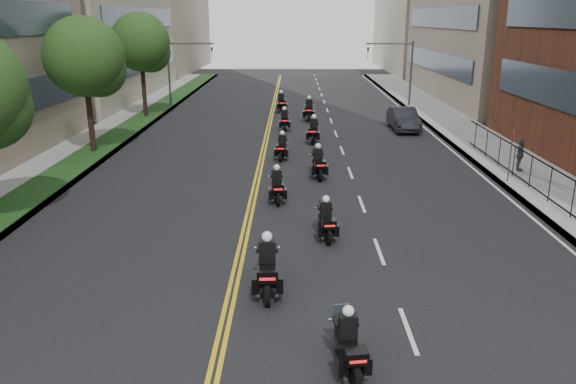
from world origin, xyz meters
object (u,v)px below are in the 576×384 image
motorcycle_1 (349,346)px  motorcycle_4 (277,187)px  motorcycle_5 (318,164)px  motorcycle_8 (285,121)px  motorcycle_7 (314,131)px  motorcycle_10 (281,104)px  pedestrian_c (520,155)px  motorcycle_9 (309,111)px  motorcycle_3 (326,222)px  motorcycle_2 (267,269)px  motorcycle_6 (282,148)px  parked_sedan (404,119)px

motorcycle_1 → motorcycle_4: motorcycle_4 is taller
motorcycle_5 → motorcycle_8: motorcycle_5 is taller
motorcycle_1 → motorcycle_7: size_ratio=0.86×
motorcycle_4 → motorcycle_5: 4.21m
motorcycle_5 → motorcycle_10: 20.03m
motorcycle_10 → pedestrian_c: (12.32, -19.13, 0.24)m
motorcycle_8 → motorcycle_9: motorcycle_9 is taller
motorcycle_1 → motorcycle_3: motorcycle_3 is taller
motorcycle_5 → pedestrian_c: (10.12, 0.78, 0.29)m
motorcycle_5 → motorcycle_8: bearing=93.6°
motorcycle_5 → motorcycle_7: size_ratio=0.96×
motorcycle_7 → motorcycle_5: bearing=-84.7°
pedestrian_c → motorcycle_2: bearing=149.0°
motorcycle_1 → motorcycle_2: motorcycle_2 is taller
motorcycle_3 → motorcycle_7: (0.12, 16.01, 0.09)m
motorcycle_5 → motorcycle_2: bearing=-104.1°
motorcycle_3 → motorcycle_7: bearing=84.3°
motorcycle_1 → motorcycle_4: (-1.91, 12.03, 0.02)m
motorcycle_1 → motorcycle_9: 31.77m
motorcycle_8 → motorcycle_6: bearing=-92.3°
motorcycle_9 → motorcycle_10: (-2.18, 3.93, -0.03)m
motorcycle_1 → motorcycle_10: (-2.20, 35.70, 0.11)m
motorcycle_3 → motorcycle_5: (0.06, 7.92, 0.06)m
motorcycle_1 → pedestrian_c: size_ratio=1.28×
motorcycle_5 → motorcycle_7: 8.09m
motorcycle_4 → motorcycle_5: bearing=57.7°
pedestrian_c → motorcycle_9: bearing=45.8°
motorcycle_7 → motorcycle_9: (-0.08, 7.89, 0.05)m
motorcycle_10 → motorcycle_2: bearing=-94.7°
motorcycle_5 → parked_sedan: 13.88m
motorcycle_10 → motorcycle_4: bearing=-94.4°
motorcycle_2 → motorcycle_5: (1.96, 12.10, -0.04)m
motorcycle_9 → motorcycle_10: size_ratio=1.04×
motorcycle_2 → parked_sedan: 25.79m
motorcycle_1 → pedestrian_c: pedestrian_c is taller
motorcycle_8 → motorcycle_4: bearing=-92.5°
motorcycle_8 → motorcycle_10: bearing=90.6°
parked_sedan → pedestrian_c: size_ratio=2.91×
motorcycle_2 → motorcycle_6: 15.84m
motorcycle_7 → parked_sedan: size_ratio=0.51×
motorcycle_9 → motorcycle_1: bearing=-87.0°
motorcycle_1 → motorcycle_9: (-0.02, 31.77, 0.14)m
motorcycle_1 → motorcycle_2: bearing=110.0°
motorcycle_10 → pedestrian_c: motorcycle_10 is taller
motorcycle_4 → parked_sedan: 18.09m
motorcycle_6 → pedestrian_c: pedestrian_c is taller
motorcycle_3 → motorcycle_6: size_ratio=0.97×
motorcycle_2 → motorcycle_8: bearing=86.9°
motorcycle_4 → parked_sedan: size_ratio=0.46×
motorcycle_3 → parked_sedan: (6.53, 20.19, 0.16)m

